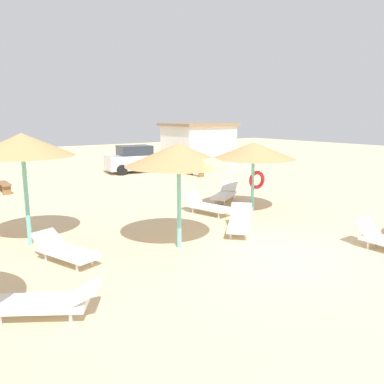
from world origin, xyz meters
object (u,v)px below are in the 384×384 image
lounger_2 (240,222)px  beach_cabana (198,143)px  parasol_1 (254,151)px  lounger_1 (206,205)px  parked_car (137,159)px  bench_0 (4,186)px  lounger_4 (64,250)px  lounger_7 (225,194)px  bench_1 (196,170)px  parasol_4 (22,145)px  parasol_2 (179,155)px  lounger_5 (47,302)px

lounger_2 → beach_cabana: 17.77m
parasol_1 → lounger_1: (-1.63, 0.73, -1.97)m
parasol_1 → parked_car: (1.55, 11.99, -1.47)m
beach_cabana → parasol_1: bearing=-119.3°
lounger_2 → bench_0: 12.12m
lounger_4 → beach_cabana: (14.86, 14.20, 1.23)m
lounger_7 → parked_car: 10.06m
parasol_1 → beach_cabana: size_ratio=0.65×
bench_0 → bench_1: (10.45, -1.08, 0.00)m
parked_car → bench_0: bearing=-163.6°
parked_car → lounger_1: bearing=-105.8°
lounger_7 → parasol_1: bearing=-100.8°
beach_cabana → lounger_4: bearing=-136.3°
beach_cabana → lounger_1: bearing=-125.9°
lounger_2 → bench_0: lounger_2 is taller
parasol_1 → beach_cabana: bearing=60.7°
lounger_1 → parasol_4: bearing=178.2°
parasol_2 → beach_cabana: size_ratio=0.61×
lounger_5 → bench_1: 17.09m
parasol_2 → parasol_4: size_ratio=0.92×
lounger_4 → lounger_7: (7.82, 2.99, 0.01)m
parasol_2 → parasol_1: bearing=21.4°
parasol_1 → parked_car: parasol_1 is taller
lounger_4 → bench_1: bearing=40.4°
lounger_5 → parked_car: (10.13, 15.51, 0.51)m
lounger_2 → beach_cabana: bearing=57.2°
parked_car → beach_cabana: beach_cabana is taller
parasol_4 → beach_cabana: 19.59m
lounger_7 → beach_cabana: size_ratio=0.41×
parasol_4 → lounger_5: 5.16m
parasol_1 → bench_0: size_ratio=2.04×
parasol_2 → parked_car: (6.09, 13.77, -1.73)m
lounger_5 → bench_0: lounger_5 is taller
parasol_4 → lounger_7: 8.60m
parasol_2 → lounger_7: (4.92, 3.79, -2.23)m
lounger_7 → lounger_2: bearing=-124.9°
lounger_2 → beach_cabana: (9.62, 14.90, 1.22)m
bench_0 → lounger_4: bearing=-93.3°
lounger_1 → lounger_5: size_ratio=1.00×
lounger_2 → lounger_1: bearing=76.7°
parasol_2 → lounger_7: bearing=37.6°
lounger_7 → lounger_4: bearing=-159.0°
lounger_5 → lounger_7: bearing=31.7°
parasol_1 → parked_car: bearing=82.6°
bench_0 → parasol_1: bearing=-54.3°
bench_0 → parked_car: parked_car is taller
lounger_5 → parasol_2: bearing=23.4°
lounger_2 → parasol_4: bearing=155.0°
lounger_1 → lounger_2: bearing=-103.3°
parasol_4 → lounger_7: (8.17, 1.09, -2.47)m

